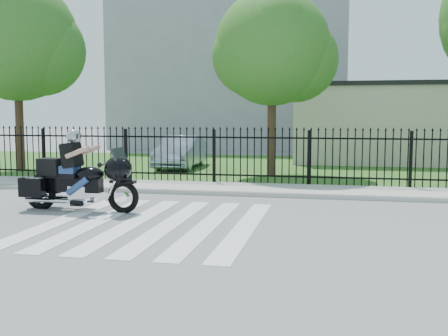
# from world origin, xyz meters

# --- Properties ---
(ground) EXTENTS (120.00, 120.00, 0.00)m
(ground) POSITION_xyz_m (0.00, 0.00, 0.00)
(ground) COLOR slate
(ground) RESTS_ON ground
(crosswalk) EXTENTS (5.00, 5.50, 0.01)m
(crosswalk) POSITION_xyz_m (0.00, 0.00, 0.01)
(crosswalk) COLOR silver
(crosswalk) RESTS_ON ground
(sidewalk) EXTENTS (40.00, 2.00, 0.12)m
(sidewalk) POSITION_xyz_m (0.00, 5.00, 0.06)
(sidewalk) COLOR #ADAAA3
(sidewalk) RESTS_ON ground
(curb) EXTENTS (40.00, 0.12, 0.12)m
(curb) POSITION_xyz_m (0.00, 4.00, 0.06)
(curb) COLOR #ADAAA3
(curb) RESTS_ON ground
(grass_strip) EXTENTS (40.00, 12.00, 0.02)m
(grass_strip) POSITION_xyz_m (0.00, 12.00, 0.01)
(grass_strip) COLOR #27511B
(grass_strip) RESTS_ON ground
(iron_fence) EXTENTS (26.00, 0.04, 1.80)m
(iron_fence) POSITION_xyz_m (0.00, 6.00, 0.90)
(iron_fence) COLOR black
(iron_fence) RESTS_ON ground
(tree_left) EXTENTS (4.80, 4.80, 7.58)m
(tree_left) POSITION_xyz_m (-8.50, 8.50, 5.17)
(tree_left) COLOR #382316
(tree_left) RESTS_ON ground
(tree_mid) EXTENTS (4.20, 4.20, 6.78)m
(tree_mid) POSITION_xyz_m (1.50, 9.00, 4.67)
(tree_mid) COLOR #382316
(tree_mid) RESTS_ON ground
(building_low) EXTENTS (10.00, 6.00, 3.50)m
(building_low) POSITION_xyz_m (7.00, 16.00, 1.75)
(building_low) COLOR beige
(building_low) RESTS_ON ground
(building_low_roof) EXTENTS (10.20, 6.20, 0.20)m
(building_low_roof) POSITION_xyz_m (7.00, 16.00, 3.60)
(building_low_roof) COLOR black
(building_low_roof) RESTS_ON building_low
(building_tall) EXTENTS (15.00, 10.00, 12.00)m
(building_tall) POSITION_xyz_m (-3.00, 26.00, 6.00)
(building_tall) COLOR #999CA1
(building_tall) RESTS_ON ground
(motorcycle_rider) EXTENTS (3.00, 0.99, 1.98)m
(motorcycle_rider) POSITION_xyz_m (-2.24, 1.09, 0.81)
(motorcycle_rider) COLOR black
(motorcycle_rider) RESTS_ON ground
(parked_car) EXTENTS (1.55, 4.13, 1.35)m
(parked_car) POSITION_xyz_m (-2.52, 10.77, 0.69)
(parked_car) COLOR #96A2BC
(parked_car) RESTS_ON grass_strip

